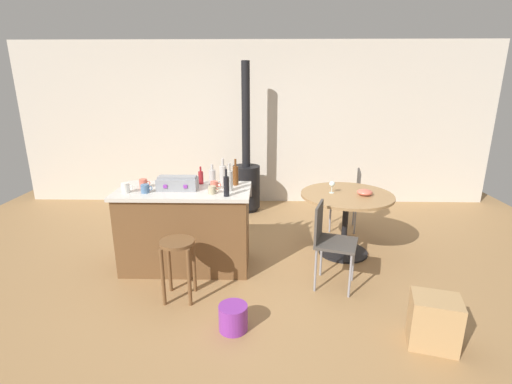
# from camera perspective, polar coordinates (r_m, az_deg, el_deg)

# --- Properties ---
(ground_plane) EXTENTS (8.80, 8.80, 0.00)m
(ground_plane) POSITION_cam_1_polar(r_m,az_deg,el_deg) (4.20, -1.11, -12.72)
(ground_plane) COLOR #A37A4C
(back_wall) EXTENTS (8.00, 0.10, 2.70)m
(back_wall) POSITION_cam_1_polar(r_m,az_deg,el_deg) (6.42, -0.18, 10.32)
(back_wall) COLOR beige
(back_wall) RESTS_ON ground_plane
(kitchen_island) EXTENTS (1.46, 0.71, 0.92)m
(kitchen_island) POSITION_cam_1_polar(r_m,az_deg,el_deg) (4.29, -10.74, -5.48)
(kitchen_island) COLOR brown
(kitchen_island) RESTS_ON ground_plane
(wooden_stool) EXTENTS (0.33, 0.33, 0.61)m
(wooden_stool) POSITION_cam_1_polar(r_m,az_deg,el_deg) (3.68, -11.90, -9.64)
(wooden_stool) COLOR brown
(wooden_stool) RESTS_ON ground_plane
(dining_table) EXTENTS (1.10, 1.10, 0.77)m
(dining_table) POSITION_cam_1_polar(r_m,az_deg,el_deg) (4.60, 13.67, -2.41)
(dining_table) COLOR black
(dining_table) RESTS_ON ground_plane
(folding_chair_near) EXTENTS (0.50, 0.50, 0.88)m
(folding_chair_near) POSITION_cam_1_polar(r_m,az_deg,el_deg) (3.87, 11.25, -6.98)
(folding_chair_near) COLOR #47423D
(folding_chair_near) RESTS_ON ground_plane
(folding_chair_far) EXTENTS (0.46, 0.46, 0.87)m
(folding_chair_far) POSITION_cam_1_polar(r_m,az_deg,el_deg) (5.41, 14.07, -0.38)
(folding_chair_far) COLOR #47423D
(folding_chair_far) RESTS_ON ground_plane
(wood_stove) EXTENTS (0.44, 0.45, 2.36)m
(wood_stove) POSITION_cam_1_polar(r_m,az_deg,el_deg) (6.02, -1.50, 2.34)
(wood_stove) COLOR black
(wood_stove) RESTS_ON ground_plane
(toolbox) EXTENTS (0.43, 0.22, 0.15)m
(toolbox) POSITION_cam_1_polar(r_m,az_deg,el_deg) (4.12, -11.96, 1.34)
(toolbox) COLOR gray
(toolbox) RESTS_ON kitchen_island
(bottle_0) EXTENTS (0.08, 0.08, 0.30)m
(bottle_0) POSITION_cam_1_polar(r_m,az_deg,el_deg) (4.24, -5.08, 2.69)
(bottle_0) COLOR #B7B2AD
(bottle_0) RESTS_ON kitchen_island
(bottle_1) EXTENTS (0.07, 0.07, 0.30)m
(bottle_1) POSITION_cam_1_polar(r_m,az_deg,el_deg) (3.99, -4.11, 1.83)
(bottle_1) COLOR #B7B2AD
(bottle_1) RESTS_ON kitchen_island
(bottle_2) EXTENTS (0.08, 0.08, 0.23)m
(bottle_2) POSITION_cam_1_polar(r_m,az_deg,el_deg) (4.26, -6.74, 2.35)
(bottle_2) COLOR #B7B2AD
(bottle_2) RESTS_ON kitchen_island
(bottle_3) EXTENTS (0.06, 0.06, 0.20)m
(bottle_3) POSITION_cam_1_polar(r_m,az_deg,el_deg) (4.31, -8.48, 2.27)
(bottle_3) COLOR maroon
(bottle_3) RESTS_ON kitchen_island
(bottle_4) EXTENTS (0.06, 0.06, 0.29)m
(bottle_4) POSITION_cam_1_polar(r_m,az_deg,el_deg) (3.80, -4.57, 0.97)
(bottle_4) COLOR black
(bottle_4) RESTS_ON kitchen_island
(bottle_5) EXTENTS (0.06, 0.06, 0.30)m
(bottle_5) POSITION_cam_1_polar(r_m,az_deg,el_deg) (4.21, -3.16, 2.62)
(bottle_5) COLOR #603314
(bottle_5) RESTS_ON kitchen_island
(cup_0) EXTENTS (0.12, 0.08, 0.09)m
(cup_0) POSITION_cam_1_polar(r_m,az_deg,el_deg) (4.08, -6.41, 1.04)
(cup_0) COLOR #DB6651
(cup_0) RESTS_ON kitchen_island
(cup_1) EXTENTS (0.12, 0.09, 0.11)m
(cup_1) POSITION_cam_1_polar(r_m,az_deg,el_deg) (4.16, -19.40, 0.61)
(cup_1) COLOR white
(cup_1) RESTS_ON kitchen_island
(cup_2) EXTENTS (0.12, 0.09, 0.10)m
(cup_2) POSITION_cam_1_polar(r_m,az_deg,el_deg) (4.30, -16.90, 1.29)
(cup_2) COLOR #DB6651
(cup_2) RESTS_ON kitchen_island
(cup_3) EXTENTS (0.12, 0.09, 0.09)m
(cup_3) POSITION_cam_1_polar(r_m,az_deg,el_deg) (4.09, -16.66, 0.50)
(cup_3) COLOR #4C7099
(cup_3) RESTS_ON kitchen_island
(cup_4) EXTENTS (0.12, 0.08, 0.08)m
(cup_4) POSITION_cam_1_polar(r_m,az_deg,el_deg) (3.92, -6.73, 0.32)
(cup_4) COLOR tan
(cup_4) RESTS_ON kitchen_island
(wine_glass) EXTENTS (0.07, 0.07, 0.14)m
(wine_glass) POSITION_cam_1_polar(r_m,az_deg,el_deg) (4.52, 11.61, 1.16)
(wine_glass) COLOR silver
(wine_glass) RESTS_ON dining_table
(serving_bowl) EXTENTS (0.18, 0.18, 0.07)m
(serving_bowl) POSITION_cam_1_polar(r_m,az_deg,el_deg) (4.55, 16.37, -0.03)
(serving_bowl) COLOR #DB6651
(serving_bowl) RESTS_ON dining_table
(cardboard_box) EXTENTS (0.43, 0.38, 0.42)m
(cardboard_box) POSITION_cam_1_polar(r_m,az_deg,el_deg) (3.45, 25.67, -17.51)
(cardboard_box) COLOR tan
(cardboard_box) RESTS_ON ground_plane
(plastic_bucket) EXTENTS (0.25, 0.25, 0.23)m
(plastic_bucket) POSITION_cam_1_polar(r_m,az_deg,el_deg) (3.36, -3.53, -18.69)
(plastic_bucket) COLOR purple
(plastic_bucket) RESTS_ON ground_plane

